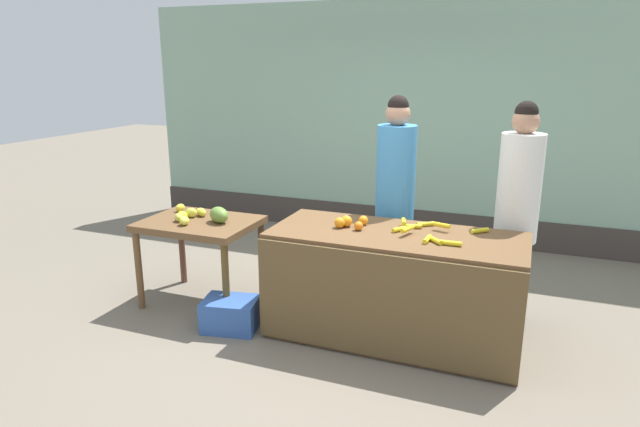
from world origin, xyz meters
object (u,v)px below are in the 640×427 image
Objects in this scene: vendor_woman_white_shirt at (516,215)px; produce_sack at (311,259)px; produce_crate at (231,314)px; vendor_woman_blue_shirt at (395,202)px.

vendor_woman_white_shirt reaches higher than produce_sack.
produce_crate is at bearing -101.04° from produce_sack.
produce_sack is (0.23, 1.18, 0.11)m from produce_crate.
produce_sack is at bearing 170.42° from vendor_woman_blue_shirt.
vendor_woman_white_shirt is 3.91× the size of produce_sack.
vendor_woman_blue_shirt is at bearing 178.46° from vendor_woman_white_shirt.
produce_crate is 0.93× the size of produce_sack.
vendor_woman_white_shirt is (1.02, -0.03, -0.01)m from vendor_woman_blue_shirt.
produce_sack is (-0.86, 0.15, -0.71)m from vendor_woman_blue_shirt.
produce_sack reaches higher than produce_crate.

